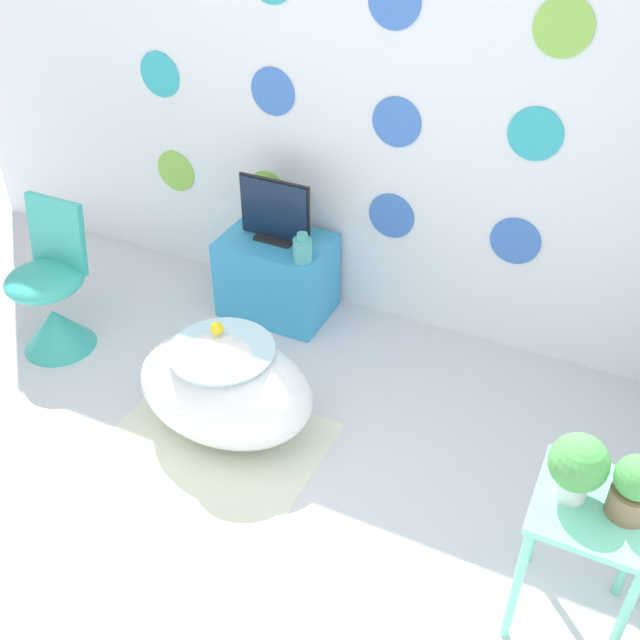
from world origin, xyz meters
name	(u,v)px	position (x,y,z in m)	size (l,w,h in m)	color
ground_plane	(82,594)	(0.00, 0.00, 0.00)	(12.00, 12.00, 0.00)	silver
wall_back_dotted	(333,69)	(0.00, 2.16, 1.30)	(4.83, 0.05, 2.60)	white
rug	(210,449)	(0.03, 0.82, 0.00)	(0.95, 0.81, 0.01)	silver
bathtub	(225,388)	(0.03, 0.98, 0.24)	(0.82, 0.56, 0.47)	white
rubber_duck	(217,328)	(-0.03, 1.05, 0.51)	(0.06, 0.06, 0.07)	yellow
chair	(52,304)	(-1.08, 1.13, 0.26)	(0.39, 0.39, 0.78)	#38B2A3
tv_cabinet	(277,276)	(-0.20, 1.90, 0.23)	(0.57, 0.41, 0.45)	#389ED6
tv	(275,213)	(-0.20, 1.90, 0.61)	(0.40, 0.12, 0.34)	black
vase	(302,249)	(0.02, 1.77, 0.52)	(0.10, 0.10, 0.16)	#51B2AD
side_table	(588,530)	(1.60, 0.69, 0.46)	(0.38, 0.39, 0.59)	#72D8B7
potted_plant_left	(578,465)	(1.52, 0.69, 0.73)	(0.18, 0.18, 0.24)	white
potted_plant_right	(635,487)	(1.69, 0.69, 0.71)	(0.14, 0.14, 0.23)	#8C6B4C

